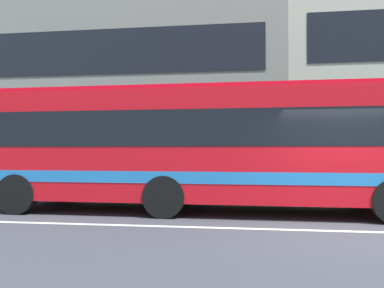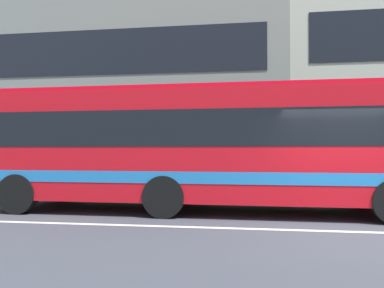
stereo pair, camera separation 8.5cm
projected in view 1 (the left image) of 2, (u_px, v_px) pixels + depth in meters
ground_plane at (354, 232)px, 7.33m from camera, size 160.00×160.00×0.00m
lane_centre_line at (354, 231)px, 7.33m from camera, size 60.00×0.16×0.01m
apartment_block_left at (78, 91)px, 24.30m from camera, size 25.29×11.60×10.96m
transit_bus at (198, 144)px, 9.90m from camera, size 10.90×2.75×3.19m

